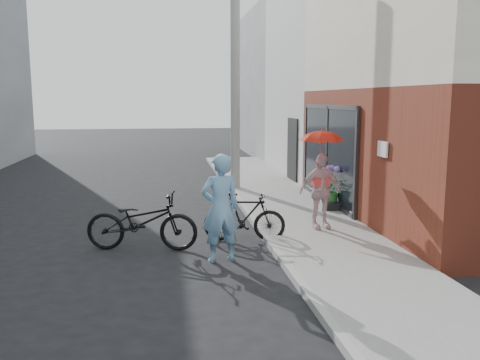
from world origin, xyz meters
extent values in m
plane|color=black|center=(0.00, 0.00, 0.00)|extent=(80.00, 80.00, 0.00)
cube|color=gray|center=(2.10, 2.00, 0.06)|extent=(2.20, 24.00, 0.12)
cube|color=#9E9E99|center=(0.94, 2.00, 0.06)|extent=(0.12, 24.00, 0.12)
cube|color=black|center=(3.16, 3.50, 1.36)|extent=(0.06, 3.80, 2.40)
cube|color=white|center=(3.16, 0.20, 1.82)|extent=(0.04, 0.40, 0.30)
cube|color=silver|center=(7.20, 9.00, 3.50)|extent=(8.00, 6.00, 7.00)
cube|color=gray|center=(7.20, 16.00, 3.50)|extent=(8.00, 8.00, 7.00)
cylinder|color=#9E9E99|center=(1.10, 6.00, 3.50)|extent=(0.28, 0.28, 7.00)
imported|color=#72A3CA|center=(-0.08, -0.61, 0.93)|extent=(0.75, 0.57, 1.87)
imported|color=black|center=(-1.45, 0.25, 0.54)|extent=(2.16, 1.11, 1.08)
imported|color=black|center=(0.52, 0.57, 0.48)|extent=(1.66, 0.72, 0.97)
imported|color=beige|center=(2.15, 0.89, 0.90)|extent=(0.96, 0.50, 1.56)
imported|color=red|center=(2.15, 0.89, 2.05)|extent=(0.85, 0.85, 0.75)
cube|color=black|center=(3.00, 2.58, 0.21)|extent=(0.40, 0.40, 0.19)
imported|color=#2A6A2B|center=(3.00, 2.58, 0.59)|extent=(0.52, 0.45, 0.57)
camera|label=1|loc=(-1.00, -9.03, 2.77)|focal=38.00mm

